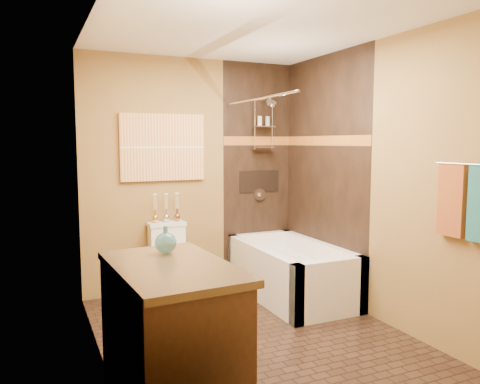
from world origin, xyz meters
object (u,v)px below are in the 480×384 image
sunset_painting (163,147)px  bathtub (291,276)px  toilet (172,261)px  vanity (171,340)px

sunset_painting → bathtub: bearing=-32.4°
sunset_painting → toilet: sunset_painting is taller
vanity → sunset_painting: bearing=72.1°
sunset_painting → toilet: (0.00, -0.26, -1.16)m
sunset_painting → vanity: bearing=-104.3°
bathtub → vanity: size_ratio=1.41×
bathtub → toilet: size_ratio=1.96×
toilet → sunset_painting: bearing=89.5°
bathtub → toilet: bearing=157.7°
sunset_painting → bathtub: 1.90m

